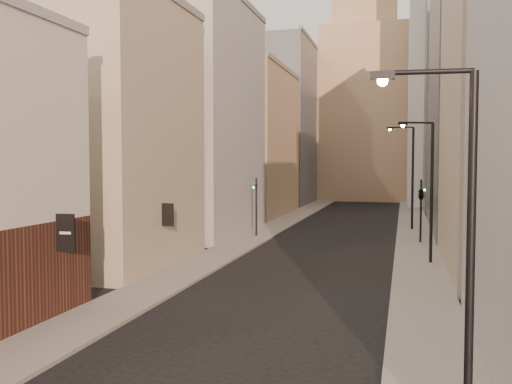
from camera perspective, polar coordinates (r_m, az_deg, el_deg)
name	(u,v)px	position (r m, az deg, el deg)	size (l,w,h in m)	color
sidewalk_left	(289,219)	(62.14, 3.34, -2.75)	(3.00, 140.00, 0.15)	gray
sidewalk_right	(413,223)	(60.97, 15.42, -2.97)	(3.00, 140.00, 0.15)	gray
left_bldg_beige	(109,135)	(36.21, -14.48, 5.52)	(8.00, 12.00, 16.00)	tan
left_bldg_grey	(200,120)	(50.89, -5.66, 7.13)	(8.00, 16.00, 20.00)	#9D9EA3
left_bldg_tan	(252,144)	(67.97, -0.38, 4.87)	(8.00, 18.00, 17.00)	tan
left_bldg_wingrid	(286,124)	(87.59, 3.02, 6.76)	(8.00, 20.00, 24.00)	gray
right_bldg_wingrid	(479,89)	(56.39, 21.37, 9.60)	(8.00, 20.00, 26.00)	gray
highrise	(502,18)	(86.72, 23.37, 15.68)	(21.00, 23.00, 51.20)	gray
clock_tower	(365,94)	(98.50, 10.83, 9.59)	(14.00, 14.00, 44.90)	tan
white_tower	(439,73)	(84.64, 17.80, 11.24)	(8.00, 8.00, 41.50)	silver
streetlamp_near	(460,241)	(12.67, 19.73, -4.60)	(2.18, 0.31, 8.32)	black
streetlamp_mid	(428,184)	(36.57, 16.85, 0.81)	(2.16, 1.10, 8.81)	black
streetlamp_far	(410,171)	(54.26, 15.14, 2.00)	(2.50, 0.56, 9.57)	black
traffic_light_left	(256,195)	(47.73, 0.03, -0.31)	(0.54, 0.42, 5.00)	black
traffic_light_right	(421,193)	(45.59, 16.19, -0.14)	(0.75, 0.75, 5.00)	black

